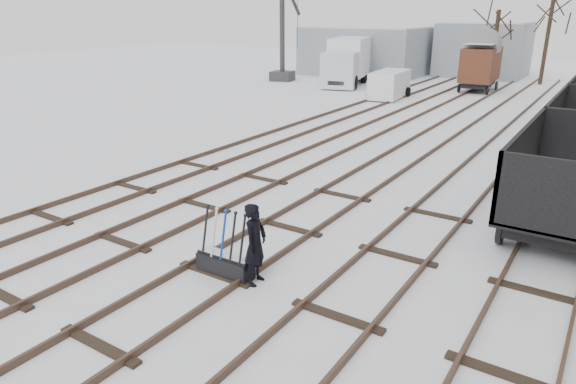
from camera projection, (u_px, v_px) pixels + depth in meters
name	position (u px, v px, depth m)	size (l,w,h in m)	color
ground	(215.00, 275.00, 11.16)	(120.00, 120.00, 0.00)	white
tracks	(424.00, 143.00, 21.94)	(13.90, 52.00, 0.16)	black
shed_left	(368.00, 50.00, 45.59)	(10.00, 8.00, 4.10)	#939CA6
shed_right	(483.00, 49.00, 44.07)	(7.00, 6.00, 4.50)	#939CA6
ground_frame	(225.00, 263.00, 11.09)	(1.31, 0.44, 1.49)	black
worker	(255.00, 244.00, 10.58)	(0.65, 0.43, 1.78)	black
freight_wagon_a	(568.00, 191.00, 13.37)	(2.54, 6.34, 2.59)	black
box_van_wagon	(481.00, 63.00, 35.82)	(2.51, 4.45, 3.32)	black
lorry	(348.00, 61.00, 39.21)	(3.72, 7.91, 3.44)	black
panel_van	(389.00, 84.00, 33.24)	(2.07, 4.10, 1.74)	white
crane	(284.00, 52.00, 41.29)	(2.01, 5.04, 8.45)	#2F2E33
tree_far_left	(494.00, 49.00, 37.50)	(0.30, 0.30, 5.47)	black
tree_far_right	(547.00, 39.00, 38.62)	(0.30, 0.30, 6.69)	black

